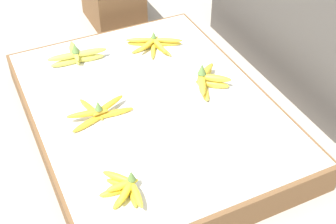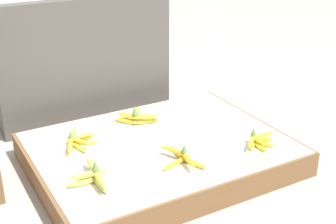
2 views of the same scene
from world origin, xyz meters
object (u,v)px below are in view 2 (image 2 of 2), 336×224
banana_bunch_front_left (93,175)px  banana_bunch_front_midright (258,141)px  banana_bunch_middle_left (76,141)px  banana_bunch_middle_midleft (137,117)px  banana_bunch_front_midleft (182,157)px

banana_bunch_front_left → banana_bunch_front_midright: banana_bunch_front_left is taller
banana_bunch_middle_left → banana_bunch_middle_midleft: 0.38m
banana_bunch_front_left → banana_bunch_middle_midleft: size_ratio=1.28×
banana_bunch_middle_left → banana_bunch_middle_midleft: bearing=12.2°
banana_bunch_front_left → banana_bunch_middle_left: bearing=82.0°
banana_bunch_front_midright → banana_bunch_middle_midleft: 0.67m
banana_bunch_front_left → banana_bunch_front_midleft: 0.42m
banana_bunch_front_midright → banana_bunch_middle_midleft: (-0.40, 0.53, 0.01)m
banana_bunch_front_left → banana_bunch_front_midleft: size_ratio=1.03×
banana_bunch_front_midleft → banana_bunch_middle_midleft: (0.01, 0.48, 0.01)m
banana_bunch_front_midleft → banana_bunch_middle_left: (-0.37, 0.40, -0.00)m
banana_bunch_middle_midleft → banana_bunch_front_midleft: bearing=-91.0°
banana_bunch_middle_midleft → banana_bunch_middle_left: bearing=-167.8°
banana_bunch_middle_left → banana_bunch_front_left: bearing=-98.0°
banana_bunch_middle_left → banana_bunch_middle_midleft: size_ratio=1.20×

